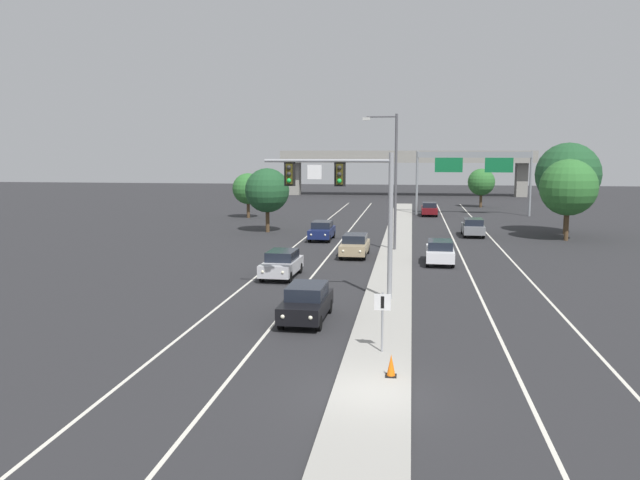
{
  "coord_description": "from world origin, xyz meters",
  "views": [
    {
      "loc": [
        1.09,
        -18.72,
        7.35
      ],
      "look_at": [
        -3.2,
        11.36,
        3.2
      ],
      "focal_mm": 36.04,
      "sensor_mm": 36.0,
      "label": 1
    }
  ],
  "objects_px": {
    "car_oncoming_navy": "(322,230)",
    "highway_sign_gantry": "(474,163)",
    "median_sign_post": "(382,313)",
    "tree_far_right_b": "(481,182)",
    "overhead_signal_mast": "(350,195)",
    "car_oncoming_silver": "(282,264)",
    "car_oncoming_black": "(306,302)",
    "car_receding_white": "(440,251)",
    "car_receding_darkred": "(429,209)",
    "tree_far_right_c": "(569,187)",
    "street_lamp_median": "(393,174)",
    "car_oncoming_tan": "(355,245)",
    "traffic_cone_median_nose": "(391,366)",
    "tree_far_right_a": "(568,175)",
    "tree_far_left_a": "(267,190)",
    "car_receding_grey": "(473,227)",
    "tree_far_left_c": "(248,189)"
  },
  "relations": [
    {
      "from": "car_oncoming_tan",
      "to": "tree_far_right_c",
      "type": "xyz_separation_m",
      "value": [
        16.86,
        10.83,
        3.64
      ]
    },
    {
      "from": "median_sign_post",
      "to": "car_receding_darkred",
      "type": "distance_m",
      "value": 53.26
    },
    {
      "from": "car_receding_grey",
      "to": "car_oncoming_black",
      "type": "bearing_deg",
      "value": -108.04
    },
    {
      "from": "tree_far_right_a",
      "to": "tree_far_left_a",
      "type": "distance_m",
      "value": 27.13
    },
    {
      "from": "street_lamp_median",
      "to": "car_oncoming_navy",
      "type": "height_order",
      "value": "street_lamp_median"
    },
    {
      "from": "tree_far_left_c",
      "to": "tree_far_right_c",
      "type": "relative_size",
      "value": 0.74
    },
    {
      "from": "overhead_signal_mast",
      "to": "car_oncoming_black",
      "type": "height_order",
      "value": "overhead_signal_mast"
    },
    {
      "from": "tree_far_left_a",
      "to": "highway_sign_gantry",
      "type": "bearing_deg",
      "value": 43.04
    },
    {
      "from": "car_oncoming_navy",
      "to": "highway_sign_gantry",
      "type": "relative_size",
      "value": 0.34
    },
    {
      "from": "car_receding_darkred",
      "to": "traffic_cone_median_nose",
      "type": "xyz_separation_m",
      "value": [
        -2.65,
        -55.74,
        -0.31
      ]
    },
    {
      "from": "median_sign_post",
      "to": "car_receding_darkred",
      "type": "relative_size",
      "value": 0.49
    },
    {
      "from": "tree_far_left_c",
      "to": "car_oncoming_navy",
      "type": "bearing_deg",
      "value": -57.82
    },
    {
      "from": "car_receding_darkred",
      "to": "tree_far_right_b",
      "type": "bearing_deg",
      "value": 60.51
    },
    {
      "from": "median_sign_post",
      "to": "highway_sign_gantry",
      "type": "relative_size",
      "value": 0.17
    },
    {
      "from": "overhead_signal_mast",
      "to": "tree_far_right_b",
      "type": "relative_size",
      "value": 1.38
    },
    {
      "from": "car_oncoming_silver",
      "to": "car_receding_grey",
      "type": "xyz_separation_m",
      "value": [
        12.98,
        20.92,
        0.0
      ]
    },
    {
      "from": "car_oncoming_black",
      "to": "car_receding_white",
      "type": "relative_size",
      "value": 1.0
    },
    {
      "from": "highway_sign_gantry",
      "to": "tree_far_left_a",
      "type": "distance_m",
      "value": 27.9
    },
    {
      "from": "overhead_signal_mast",
      "to": "traffic_cone_median_nose",
      "type": "distance_m",
      "value": 12.42
    },
    {
      "from": "car_oncoming_silver",
      "to": "car_receding_darkred",
      "type": "height_order",
      "value": "same"
    },
    {
      "from": "tree_far_right_a",
      "to": "tree_far_left_c",
      "type": "relative_size",
      "value": 1.63
    },
    {
      "from": "car_oncoming_black",
      "to": "car_oncoming_silver",
      "type": "xyz_separation_m",
      "value": [
        -3.05,
        9.55,
        0.0
      ]
    },
    {
      "from": "car_oncoming_navy",
      "to": "car_receding_grey",
      "type": "xyz_separation_m",
      "value": [
        12.87,
        4.39,
        0.0
      ]
    },
    {
      "from": "highway_sign_gantry",
      "to": "tree_far_right_b",
      "type": "relative_size",
      "value": 2.54
    },
    {
      "from": "highway_sign_gantry",
      "to": "car_oncoming_navy",
      "type": "bearing_deg",
      "value": -121.52
    },
    {
      "from": "overhead_signal_mast",
      "to": "car_oncoming_silver",
      "type": "xyz_separation_m",
      "value": [
        -4.55,
        5.44,
        -4.47
      ]
    },
    {
      "from": "tree_far_left_a",
      "to": "street_lamp_median",
      "type": "bearing_deg",
      "value": -40.8
    },
    {
      "from": "median_sign_post",
      "to": "street_lamp_median",
      "type": "bearing_deg",
      "value": 91.01
    },
    {
      "from": "tree_far_right_c",
      "to": "car_oncoming_black",
      "type": "bearing_deg",
      "value": -121.32
    },
    {
      "from": "car_receding_darkred",
      "to": "traffic_cone_median_nose",
      "type": "relative_size",
      "value": 6.04
    },
    {
      "from": "median_sign_post",
      "to": "tree_far_right_b",
      "type": "distance_m",
      "value": 66.64
    },
    {
      "from": "car_oncoming_tan",
      "to": "tree_far_left_c",
      "type": "bearing_deg",
      "value": 119.39
    },
    {
      "from": "tree_far_right_c",
      "to": "tree_far_left_a",
      "type": "height_order",
      "value": "tree_far_right_c"
    },
    {
      "from": "median_sign_post",
      "to": "tree_far_right_b",
      "type": "relative_size",
      "value": 0.42
    },
    {
      "from": "car_receding_white",
      "to": "tree_far_left_c",
      "type": "relative_size",
      "value": 0.89
    },
    {
      "from": "car_oncoming_silver",
      "to": "median_sign_post",
      "type": "bearing_deg",
      "value": -64.92
    },
    {
      "from": "car_oncoming_silver",
      "to": "car_receding_white",
      "type": "bearing_deg",
      "value": 32.77
    },
    {
      "from": "median_sign_post",
      "to": "car_receding_darkred",
      "type": "bearing_deg",
      "value": 86.71
    },
    {
      "from": "car_receding_white",
      "to": "car_receding_grey",
      "type": "relative_size",
      "value": 1.0
    },
    {
      "from": "tree_far_right_c",
      "to": "overhead_signal_mast",
      "type": "bearing_deg",
      "value": -122.99
    },
    {
      "from": "car_oncoming_silver",
      "to": "tree_far_left_c",
      "type": "bearing_deg",
      "value": 107.64
    },
    {
      "from": "car_receding_white",
      "to": "tree_far_right_c",
      "type": "xyz_separation_m",
      "value": [
        11.0,
        12.99,
        3.64
      ]
    },
    {
      "from": "tree_far_right_c",
      "to": "car_oncoming_silver",
      "type": "bearing_deg",
      "value": -137.0
    },
    {
      "from": "median_sign_post",
      "to": "car_receding_grey",
      "type": "distance_m",
      "value": 35.57
    },
    {
      "from": "overhead_signal_mast",
      "to": "tree_far_left_a",
      "type": "distance_m",
      "value": 28.64
    },
    {
      "from": "car_oncoming_navy",
      "to": "highway_sign_gantry",
      "type": "distance_m",
      "value": 28.33
    },
    {
      "from": "car_oncoming_tan",
      "to": "car_oncoming_navy",
      "type": "relative_size",
      "value": 1.0
    },
    {
      "from": "median_sign_post",
      "to": "tree_far_right_a",
      "type": "relative_size",
      "value": 0.27
    },
    {
      "from": "tree_far_left_a",
      "to": "tree_far_right_b",
      "type": "bearing_deg",
      "value": 53.61
    },
    {
      "from": "tree_far_left_c",
      "to": "tree_far_left_a",
      "type": "height_order",
      "value": "tree_far_left_a"
    }
  ]
}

